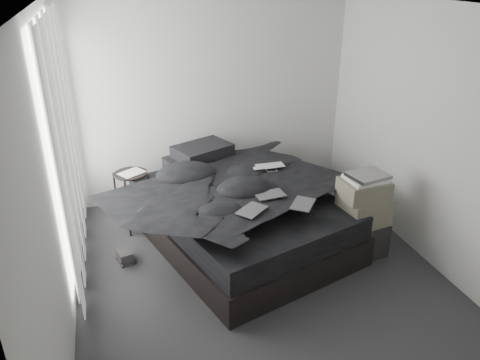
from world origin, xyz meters
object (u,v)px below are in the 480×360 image
object	(u,v)px
bed	(241,228)
laptop	(270,162)
box_lower	(359,237)
side_stand	(133,201)

from	to	relation	value
bed	laptop	xyz separation A→B (m)	(0.40, 0.18, 0.70)
bed	box_lower	world-z (taller)	box_lower
box_lower	bed	bearing A→B (deg)	152.47
bed	side_stand	size ratio (longest dim) A/B	3.33
laptop	box_lower	distance (m)	1.28
bed	laptop	bearing A→B (deg)	7.50
laptop	side_stand	size ratio (longest dim) A/B	0.53
bed	laptop	size ratio (longest dim) A/B	6.24
bed	laptop	distance (m)	0.83
side_stand	box_lower	xyz separation A→B (m)	(2.29, -1.25, -0.16)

